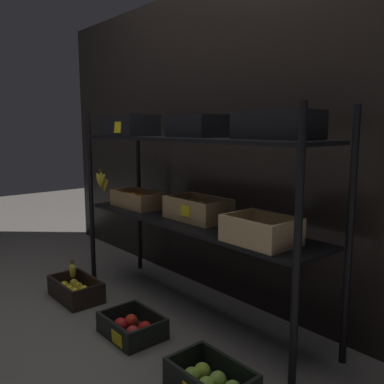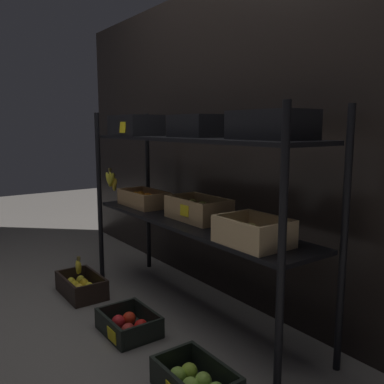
% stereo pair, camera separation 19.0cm
% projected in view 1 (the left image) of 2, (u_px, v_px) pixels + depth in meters
% --- Properties ---
extents(ground_plane, '(10.00, 10.00, 0.00)m').
position_uv_depth(ground_plane, '(192.00, 312.00, 2.41)').
color(ground_plane, '#605B56').
extents(storefront_wall, '(4.08, 0.12, 1.96)m').
position_uv_depth(storefront_wall, '(241.00, 143.00, 2.51)').
color(storefront_wall, black).
rests_on(storefront_wall, ground_plane).
extents(display_rack, '(1.81, 0.42, 1.17)m').
position_uv_depth(display_rack, '(190.00, 180.00, 2.30)').
color(display_rack, black).
rests_on(display_rack, ground_plane).
extents(crate_ground_lemon, '(0.38, 0.22, 0.13)m').
position_uv_depth(crate_ground_lemon, '(76.00, 291.00, 2.60)').
color(crate_ground_lemon, black).
rests_on(crate_ground_lemon, ground_plane).
extents(crate_ground_apple_red, '(0.32, 0.25, 0.11)m').
position_uv_depth(crate_ground_apple_red, '(132.00, 327.00, 2.14)').
color(crate_ground_apple_red, black).
rests_on(crate_ground_apple_red, ground_plane).
extents(crate_ground_apple_green, '(0.35, 0.23, 0.12)m').
position_uv_depth(crate_ground_apple_green, '(211.00, 383.00, 1.67)').
color(crate_ground_apple_green, black).
rests_on(crate_ground_apple_green, ground_plane).
extents(banana_bunch_loose, '(0.10, 0.04, 0.12)m').
position_uv_depth(banana_bunch_loose, '(72.00, 270.00, 2.59)').
color(banana_bunch_loose, brown).
rests_on(banana_bunch_loose, crate_ground_lemon).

